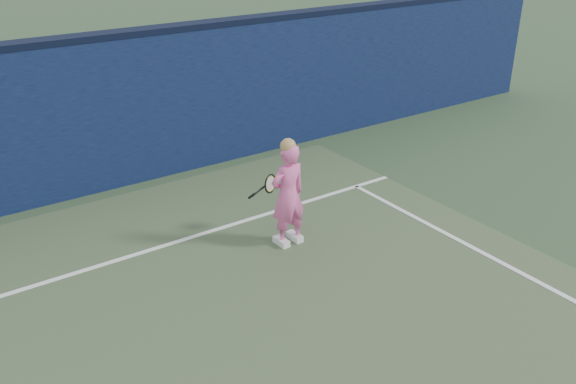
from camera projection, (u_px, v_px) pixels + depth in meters
backstop_wall at (17, 132)px, 9.41m from camera, size 24.00×0.40×2.50m
wall_cap at (1, 47)px, 8.86m from camera, size 24.00×0.42×0.10m
player at (288, 194)px, 8.48m from camera, size 0.56×0.38×1.59m
racket at (269, 185)px, 8.82m from camera, size 0.54×0.17×0.29m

